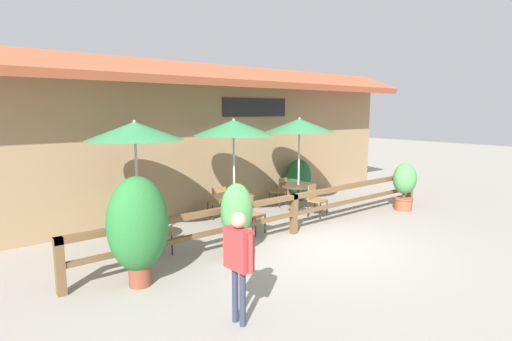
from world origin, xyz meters
TOP-DOWN VIEW (x-y plane):
  - ground_plane at (0.00, 0.00)m, footprint 60.00×60.00m
  - building_facade at (0.00, 4.10)m, footprint 14.28×1.49m
  - patio_railing at (0.00, 1.05)m, footprint 10.40×0.14m
  - patio_umbrella_near at (-3.21, 2.54)m, footprint 2.01×2.01m
  - dining_table_near at (-3.21, 2.54)m, footprint 1.04×1.04m
  - chair_near_streetside at (-3.14, 1.80)m, footprint 0.45×0.45m
  - chair_near_wallside at (-3.29, 3.28)m, footprint 0.49×0.49m
  - patio_umbrella_middle at (-0.67, 2.53)m, footprint 2.01×2.01m
  - dining_table_middle at (-0.67, 2.53)m, footprint 1.04×1.04m
  - chair_middle_streetside at (-0.74, 1.73)m, footprint 0.51×0.51m
  - chair_middle_wallside at (-0.65, 3.34)m, footprint 0.50×0.50m
  - patio_umbrella_far at (1.67, 2.57)m, footprint 2.01×2.01m
  - dining_table_far at (1.67, 2.57)m, footprint 1.04×1.04m
  - chair_far_streetside at (1.58, 1.81)m, footprint 0.50×0.50m
  - chair_far_wallside at (1.62, 3.33)m, footprint 0.50×0.50m
  - potted_plant_tall_tropical at (-4.00, 0.62)m, footprint 1.01×0.91m
  - potted_plant_entrance_palm at (-1.97, 0.64)m, footprint 0.66×0.59m
  - potted_plant_corner_fern at (4.10, 0.64)m, footprint 0.72×0.65m
  - potted_plant_broad_leaf at (2.66, 3.55)m, footprint 0.84×0.76m
  - pedestrian at (-3.44, -1.41)m, footprint 0.22×0.56m

SIDE VIEW (x-z plane):
  - ground_plane at x=0.00m, z-range 0.00..0.00m
  - chair_near_streetside at x=-3.14m, z-range 0.06..0.93m
  - chair_near_wallside at x=-3.29m, z-range 0.06..0.93m
  - chair_middle_streetside at x=-0.74m, z-range 0.06..0.93m
  - chair_middle_wallside at x=-0.65m, z-range 0.06..0.93m
  - chair_far_streetside at x=1.58m, z-range 0.06..0.93m
  - chair_far_wallside at x=1.62m, z-range 0.06..0.93m
  - dining_table_near at x=-3.21m, z-range 0.23..1.00m
  - dining_table_middle at x=-0.67m, z-range 0.23..1.00m
  - dining_table_far at x=1.67m, z-range 0.23..1.00m
  - patio_railing at x=0.00m, z-range 0.22..1.17m
  - potted_plant_broad_leaf at x=2.66m, z-range 0.05..1.40m
  - potted_plant_corner_fern at x=4.10m, z-range 0.10..1.50m
  - potted_plant_entrance_palm at x=-1.97m, z-range 0.06..1.56m
  - pedestrian at x=-3.44m, z-range 0.22..1.81m
  - potted_plant_tall_tropical at x=-4.00m, z-range 0.10..1.96m
  - building_facade at x=0.00m, z-range 0.05..4.28m
  - patio_umbrella_near at x=-3.21m, z-range 1.13..3.84m
  - patio_umbrella_middle at x=-0.67m, z-range 1.13..3.84m
  - patio_umbrella_far at x=1.67m, z-range 1.13..3.84m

